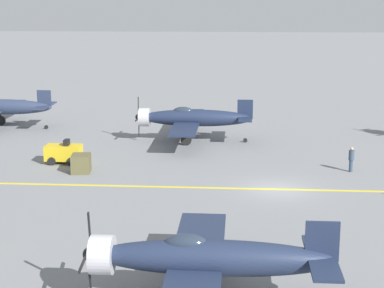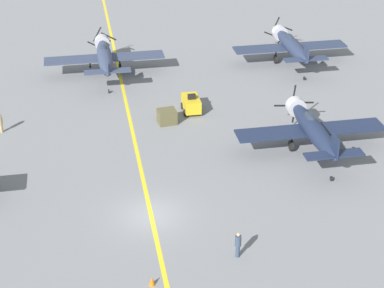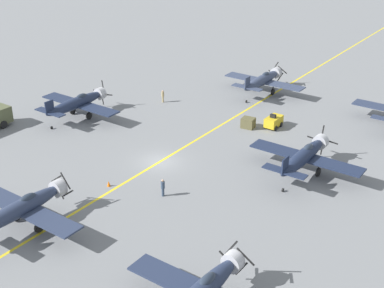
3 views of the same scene
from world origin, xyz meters
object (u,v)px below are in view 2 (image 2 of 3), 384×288
(ground_crew_walking, at_px, (0,122))
(supply_crate_by_tanker, at_px, (167,117))
(airplane_far_center, at_px, (105,56))
(ground_crew_inspecting, at_px, (238,244))
(airplane_mid_right, at_px, (312,129))
(traffic_cone, at_px, (152,281))
(airplane_far_right, at_px, (291,45))
(tow_tractor, at_px, (191,103))

(ground_crew_walking, relative_size, supply_crate_by_tanker, 1.13)
(airplane_far_center, height_order, ground_crew_inspecting, airplane_far_center)
(airplane_far_center, distance_m, supply_crate_by_tanker, 12.83)
(ground_crew_inspecting, height_order, supply_crate_by_tanker, ground_crew_inspecting)
(airplane_mid_right, distance_m, traffic_cone, 19.89)
(airplane_far_right, height_order, tow_tractor, airplane_far_right)
(tow_tractor, height_order, ground_crew_walking, tow_tractor)
(ground_crew_inspecting, bearing_deg, traffic_cone, -163.49)
(ground_crew_walking, bearing_deg, tow_tractor, 3.70)
(tow_tractor, bearing_deg, airplane_far_right, 37.87)
(airplane_far_right, xyz_separation_m, airplane_far_center, (-19.41, 0.36, 0.00))
(tow_tractor, distance_m, supply_crate_by_tanker, 3.14)
(airplane_mid_right, bearing_deg, traffic_cone, -154.35)
(supply_crate_by_tanker, bearing_deg, ground_crew_inspecting, -85.24)
(tow_tractor, xyz_separation_m, ground_crew_walking, (-16.45, -1.06, 0.16))
(tow_tractor, distance_m, ground_crew_inspecting, 20.82)
(airplane_mid_right, distance_m, airplane_far_right, 19.05)
(airplane_mid_right, height_order, airplane_far_center, airplane_mid_right)
(airplane_far_right, bearing_deg, airplane_far_center, 168.59)
(airplane_mid_right, height_order, airplane_far_right, airplane_mid_right)
(ground_crew_walking, height_order, supply_crate_by_tanker, ground_crew_walking)
(ground_crew_inspecting, xyz_separation_m, supply_crate_by_tanker, (-1.57, 18.88, -0.33))
(ground_crew_inspecting, distance_m, supply_crate_by_tanker, 18.95)
(tow_tractor, height_order, traffic_cone, tow_tractor)
(tow_tractor, relative_size, ground_crew_inspecting, 1.46)
(tow_tractor, distance_m, traffic_cone, 23.34)
(airplane_far_right, xyz_separation_m, tow_tractor, (-12.41, -9.65, -1.22))
(airplane_far_center, bearing_deg, ground_crew_walking, -147.23)
(airplane_far_right, distance_m, tow_tractor, 15.77)
(airplane_far_right, bearing_deg, tow_tractor, -152.47)
(airplane_far_center, relative_size, ground_crew_walking, 6.92)
(airplane_far_center, relative_size, ground_crew_inspecting, 6.75)
(airplane_far_right, distance_m, airplane_far_center, 19.41)
(traffic_cone, bearing_deg, supply_crate_by_tanker, 79.13)
(airplane_mid_right, distance_m, tow_tractor, 12.05)
(supply_crate_by_tanker, bearing_deg, airplane_far_right, 37.84)
(tow_tractor, bearing_deg, airplane_mid_right, -47.84)
(tow_tractor, xyz_separation_m, ground_crew_inspecting, (-0.91, -20.80, 0.18))
(tow_tractor, bearing_deg, ground_crew_inspecting, -92.49)
(airplane_mid_right, xyz_separation_m, ground_crew_walking, (-24.50, 7.82, -1.07))
(airplane_mid_right, bearing_deg, supply_crate_by_tanker, 129.03)
(ground_crew_walking, bearing_deg, supply_crate_by_tanker, -3.49)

